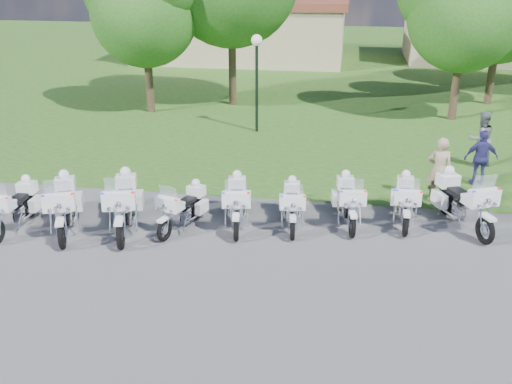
# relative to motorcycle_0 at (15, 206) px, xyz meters

# --- Properties ---
(ground) EXTENTS (100.00, 100.00, 0.00)m
(ground) POSITION_rel_motorcycle_0_xyz_m (6.95, -0.04, -0.63)
(ground) COLOR #5A5B60
(ground) RESTS_ON ground
(grass_lawn) EXTENTS (100.00, 48.00, 0.01)m
(grass_lawn) POSITION_rel_motorcycle_0_xyz_m (6.95, 26.96, -0.63)
(grass_lawn) COLOR #23561B
(grass_lawn) RESTS_ON ground
(motorcycle_0) EXTENTS (0.75, 2.25, 1.51)m
(motorcycle_0) POSITION_rel_motorcycle_0_xyz_m (0.00, 0.00, 0.00)
(motorcycle_0) COLOR black
(motorcycle_0) RESTS_ON ground
(motorcycle_1) EXTENTS (1.43, 2.42, 1.71)m
(motorcycle_1) POSITION_rel_motorcycle_0_xyz_m (1.36, 0.06, 0.08)
(motorcycle_1) COLOR black
(motorcycle_1) RESTS_ON ground
(motorcycle_2) EXTENTS (1.31, 2.58, 1.77)m
(motorcycle_2) POSITION_rel_motorcycle_0_xyz_m (2.88, 0.35, 0.11)
(motorcycle_2) COLOR black
(motorcycle_2) RESTS_ON ground
(motorcycle_3) EXTENTS (1.09, 2.03, 1.41)m
(motorcycle_3) POSITION_rel_motorcycle_0_xyz_m (4.36, 0.71, -0.04)
(motorcycle_3) COLOR black
(motorcycle_3) RESTS_ON ground
(motorcycle_4) EXTENTS (1.00, 2.31, 1.56)m
(motorcycle_4) POSITION_rel_motorcycle_0_xyz_m (5.72, 1.13, 0.02)
(motorcycle_4) COLOR black
(motorcycle_4) RESTS_ON ground
(motorcycle_5) EXTENTS (0.84, 2.11, 1.42)m
(motorcycle_5) POSITION_rel_motorcycle_0_xyz_m (7.18, 1.32, -0.04)
(motorcycle_5) COLOR black
(motorcycle_5) RESTS_ON ground
(motorcycle_6) EXTENTS (0.93, 2.25, 1.51)m
(motorcycle_6) POSITION_rel_motorcycle_0_xyz_m (8.65, 1.75, 0.00)
(motorcycle_6) COLOR black
(motorcycle_6) RESTS_ON ground
(motorcycle_7) EXTENTS (0.78, 2.23, 1.50)m
(motorcycle_7) POSITION_rel_motorcycle_0_xyz_m (10.17, 2.03, -0.00)
(motorcycle_7) COLOR black
(motorcycle_7) RESTS_ON ground
(motorcycle_8) EXTENTS (1.46, 2.43, 1.73)m
(motorcycle_8) POSITION_rel_motorcycle_0_xyz_m (11.64, 2.00, 0.09)
(motorcycle_8) COLOR black
(motorcycle_8) RESTS_ON ground
(lamp_post) EXTENTS (0.44, 0.44, 3.91)m
(lamp_post) POSITION_rel_motorcycle_0_xyz_m (4.84, 10.02, 2.34)
(lamp_post) COLOR black
(lamp_post) RESTS_ON ground
(tree_0) EXTENTS (5.52, 4.71, 7.36)m
(tree_0) POSITION_rel_motorcycle_0_xyz_m (-0.59, 12.51, 4.23)
(tree_0) COLOR #38281C
(tree_0) RESTS_ON ground
(tree_2) EXTENTS (5.59, 4.77, 7.45)m
(tree_2) POSITION_rel_motorcycle_0_xyz_m (13.08, 13.36, 4.30)
(tree_2) COLOR #38281C
(tree_2) RESTS_ON ground
(tree_3) EXTENTS (5.25, 4.48, 6.99)m
(tree_3) POSITION_rel_motorcycle_0_xyz_m (15.28, 16.69, 3.99)
(tree_3) COLOR #38281C
(tree_3) RESTS_ON ground
(building_west) EXTENTS (14.56, 8.32, 4.10)m
(building_west) POSITION_rel_motorcycle_0_xyz_m (0.95, 27.96, 1.44)
(building_west) COLOR tan
(building_west) RESTS_ON ground
(building_east) EXTENTS (11.44, 7.28, 4.10)m
(building_east) POSITION_rel_motorcycle_0_xyz_m (17.95, 29.96, 1.44)
(building_east) COLOR tan
(building_east) RESTS_ON ground
(bystander_a) EXTENTS (0.73, 0.50, 1.93)m
(bystander_a) POSITION_rel_motorcycle_0_xyz_m (11.22, 3.64, 0.34)
(bystander_a) COLOR tan
(bystander_a) RESTS_ON ground
(bystander_b) EXTENTS (1.12, 0.99, 1.91)m
(bystander_b) POSITION_rel_motorcycle_0_xyz_m (13.03, 7.05, 0.32)
(bystander_b) COLOR slate
(bystander_b) RESTS_ON ground
(bystander_c) EXTENTS (1.08, 0.55, 1.76)m
(bystander_c) POSITION_rel_motorcycle_0_xyz_m (12.69, 5.18, 0.25)
(bystander_c) COLOR navy
(bystander_c) RESTS_ON ground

